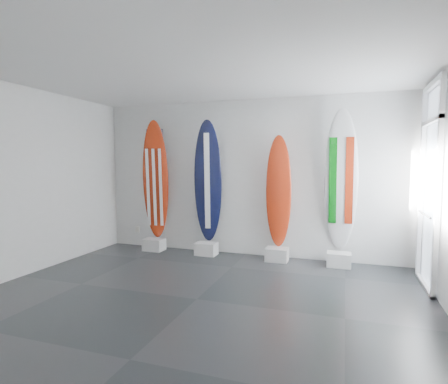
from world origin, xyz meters
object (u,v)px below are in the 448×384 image
(surfboard_usa, at_px, (156,180))
(surfboard_navy, at_px, (208,182))
(surfboard_swiss, at_px, (279,192))
(surfboard_italy, at_px, (341,182))

(surfboard_usa, relative_size, surfboard_navy, 1.01)
(surfboard_navy, bearing_deg, surfboard_swiss, -12.59)
(surfboard_usa, distance_m, surfboard_navy, 1.15)
(surfboard_usa, bearing_deg, surfboard_navy, -8.49)
(surfboard_navy, relative_size, surfboard_italy, 0.96)
(surfboard_navy, distance_m, surfboard_swiss, 1.39)
(surfboard_navy, distance_m, surfboard_italy, 2.47)
(surfboard_swiss, bearing_deg, surfboard_usa, 178.08)
(surfboard_italy, bearing_deg, surfboard_usa, -178.64)
(surfboard_usa, distance_m, surfboard_italy, 3.62)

